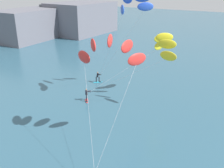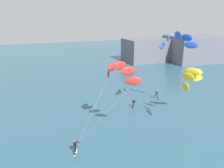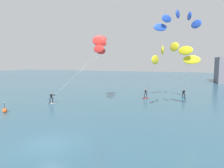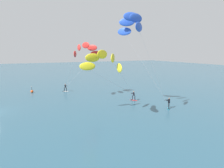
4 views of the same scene
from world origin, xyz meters
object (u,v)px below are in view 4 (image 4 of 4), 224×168
(marker_buoy, at_px, (32,91))
(kitesurfer_mid_water, at_px, (104,63))
(kitesurfer_nearshore, at_px, (85,51))
(kitesurfer_far_out, at_px, (132,26))

(marker_buoy, bearing_deg, kitesurfer_mid_water, 24.05)
(kitesurfer_mid_water, relative_size, marker_buoy, 7.91)
(kitesurfer_nearshore, bearing_deg, kitesurfer_mid_water, -3.79)
(kitesurfer_far_out, height_order, marker_buoy, kitesurfer_far_out)
(kitesurfer_mid_water, xyz_separation_m, marker_buoy, (-19.10, -8.52, -6.80))
(kitesurfer_mid_water, distance_m, kitesurfer_far_out, 6.07)
(kitesurfer_mid_water, bearing_deg, kitesurfer_nearshore, 176.21)
(kitesurfer_far_out, relative_size, marker_buoy, 9.73)
(kitesurfer_nearshore, bearing_deg, kitesurfer_far_out, 16.78)
(kitesurfer_mid_water, bearing_deg, marker_buoy, -155.95)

